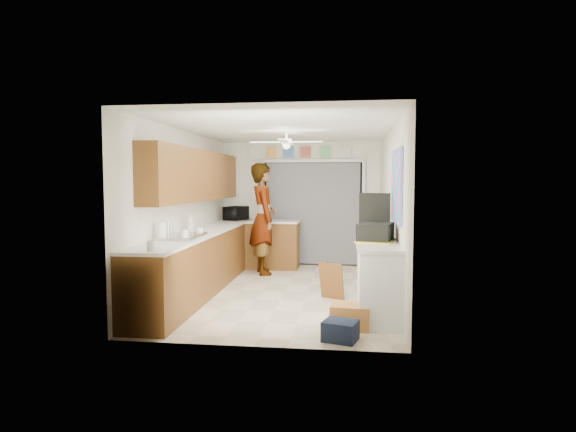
{
  "coord_description": "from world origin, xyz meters",
  "views": [
    {
      "loc": [
        0.96,
        -7.3,
        1.72
      ],
      "look_at": [
        0.0,
        0.4,
        1.15
      ],
      "focal_mm": 30.0,
      "sensor_mm": 36.0,
      "label": 1
    }
  ],
  "objects": [
    {
      "name": "jar_a",
      "position": [
        -1.17,
        -1.22,
        1.01
      ],
      "size": [
        0.12,
        0.12,
        0.14
      ],
      "primitive_type": "cylinder",
      "rotation": [
        0.0,
        0.0,
        -0.33
      ],
      "color": "silver",
      "rests_on": "left_countertop"
    },
    {
      "name": "abstract_painting",
      "position": [
        1.58,
        -1.0,
        1.65
      ],
      "size": [
        0.03,
        1.15,
        0.95
      ],
      "primitive_type": "cube",
      "color": "#E253C6",
      "rests_on": "wall_right"
    },
    {
      "name": "wall_front",
      "position": [
        0.0,
        -2.5,
        1.25
      ],
      "size": [
        3.2,
        0.0,
        3.2
      ],
      "primitive_type": "plane",
      "rotation": [
        -1.57,
        0.0,
        0.0
      ],
      "color": "white",
      "rests_on": "ground"
    },
    {
      "name": "door_trim_right",
      "position": [
        1.27,
        2.44,
        1.05
      ],
      "size": [
        0.06,
        0.04,
        2.1
      ],
      "primitive_type": "cube",
      "color": "white",
      "rests_on": "wall_back"
    },
    {
      "name": "peninsula_top",
      "position": [
        -0.5,
        2.0,
        0.92
      ],
      "size": [
        1.04,
        0.64,
        0.04
      ],
      "primitive_type": "cube",
      "color": "white",
      "rests_on": "peninsula_base"
    },
    {
      "name": "floor",
      "position": [
        0.0,
        0.0,
        0.0
      ],
      "size": [
        5.0,
        5.0,
        0.0
      ],
      "primitive_type": "plane",
      "color": "beige",
      "rests_on": "ground"
    },
    {
      "name": "wall_right",
      "position": [
        1.6,
        0.0,
        1.25
      ],
      "size": [
        0.0,
        5.0,
        5.0
      ],
      "primitive_type": "plane",
      "rotation": [
        1.57,
        0.0,
        -1.57
      ],
      "color": "white",
      "rests_on": "ground"
    },
    {
      "name": "door_trim_left",
      "position": [
        -0.77,
        2.44,
        1.05
      ],
      "size": [
        0.06,
        0.04,
        2.1
      ],
      "primitive_type": "cube",
      "color": "white",
      "rests_on": "wall_back"
    },
    {
      "name": "jar_b",
      "position": [
        -1.21,
        -2.25,
        1.0
      ],
      "size": [
        0.09,
        0.09,
        0.11
      ],
      "primitive_type": "cylinder",
      "rotation": [
        0.0,
        0.0,
        -0.19
      ],
      "color": "silver",
      "rests_on": "left_countertop"
    },
    {
      "name": "wall_left",
      "position": [
        -1.6,
        0.0,
        1.25
      ],
      "size": [
        0.0,
        5.0,
        5.0
      ],
      "primitive_type": "plane",
      "rotation": [
        1.57,
        0.0,
        1.57
      ],
      "color": "white",
      "rests_on": "ground"
    },
    {
      "name": "peninsula_base",
      "position": [
        -0.5,
        2.0,
        0.45
      ],
      "size": [
        1.0,
        0.6,
        0.9
      ],
      "primitive_type": "cube",
      "color": "brown",
      "rests_on": "floor"
    },
    {
      "name": "sink_basin",
      "position": [
        -1.29,
        -1.0,
        0.95
      ],
      "size": [
        0.5,
        0.76,
        0.06
      ],
      "primitive_type": "cube",
      "color": "silver",
      "rests_on": "left_countertop"
    },
    {
      "name": "upper_cabinets",
      "position": [
        -1.44,
        0.2,
        1.8
      ],
      "size": [
        0.32,
        4.0,
        0.8
      ],
      "primitive_type": "cube",
      "color": "brown",
      "rests_on": "wall_left"
    },
    {
      "name": "left_base_cabinets",
      "position": [
        -1.3,
        0.0,
        0.45
      ],
      "size": [
        0.6,
        4.8,
        0.9
      ],
      "primitive_type": "cube",
      "color": "brown",
      "rests_on": "floor"
    },
    {
      "name": "dog",
      "position": [
        0.67,
        0.5,
        0.2
      ],
      "size": [
        0.3,
        0.53,
        0.39
      ],
      "primitive_type": "cube",
      "rotation": [
        0.0,
        0.0,
        0.17
      ],
      "color": "black",
      "rests_on": "floor"
    },
    {
      "name": "curtain_panel",
      "position": [
        0.25,
        2.43,
        1.05
      ],
      "size": [
        1.9,
        0.03,
        2.05
      ],
      "primitive_type": "cube",
      "color": "gray",
      "rests_on": "wall_back"
    },
    {
      "name": "cardboard_box",
      "position": [
        1.0,
        -1.75,
        0.14
      ],
      "size": [
        0.47,
        0.37,
        0.28
      ],
      "primitive_type": "cube",
      "rotation": [
        0.0,
        0.0,
        -0.08
      ],
      "color": "#B57038",
      "rests_on": "floor"
    },
    {
      "name": "soap_bottle",
      "position": [
        -1.46,
        -0.13,
        1.08
      ],
      "size": [
        0.13,
        0.13,
        0.28
      ],
      "primitive_type": "imported",
      "rotation": [
        0.0,
        0.0,
        -0.18
      ],
      "color": "silver",
      "rests_on": "left_countertop"
    },
    {
      "name": "header_frame_3",
      "position": [
        0.5,
        2.47,
        2.3
      ],
      "size": [
        0.22,
        0.02,
        0.22
      ],
      "primitive_type": "cube",
      "color": "#6EC275",
      "rests_on": "wall_back"
    },
    {
      "name": "suitcase_lid",
      "position": [
        1.32,
        -0.72,
        1.31
      ],
      "size": [
        0.42,
        0.13,
        0.5
      ],
      "primitive_type": "cube",
      "rotation": [
        0.0,
        0.0,
        -0.24
      ],
      "color": "black",
      "rests_on": "suitcase"
    },
    {
      "name": "navy_crate",
      "position": [
        0.89,
        -2.2,
        0.11
      ],
      "size": [
        0.42,
        0.38,
        0.21
      ],
      "primitive_type": "cube",
      "rotation": [
        0.0,
        0.0,
        -0.29
      ],
      "color": "#141D33",
      "rests_on": "floor"
    },
    {
      "name": "header_frame_1",
      "position": [
        -0.25,
        2.47,
        2.3
      ],
      "size": [
        0.22,
        0.02,
        0.22
      ],
      "primitive_type": "cube",
      "color": "#5380DD",
      "rests_on": "wall_back"
    },
    {
      "name": "faucet",
      "position": [
        -1.48,
        -1.0,
        1.05
      ],
      "size": [
        0.03,
        0.03,
        0.22
      ],
      "primitive_type": "cylinder",
      "color": "silver",
      "rests_on": "left_countertop"
    },
    {
      "name": "wall_back",
      "position": [
        0.0,
        2.5,
        1.25
      ],
      "size": [
        3.2,
        0.0,
        3.2
      ],
      "primitive_type": "plane",
      "rotation": [
        1.57,
        0.0,
        0.0
      ],
      "color": "white",
      "rests_on": "ground"
    },
    {
      "name": "ceiling",
      "position": [
        0.0,
        0.0,
        2.5
      ],
      "size": [
        5.0,
        5.0,
        0.0
      ],
      "primitive_type": "plane",
      "rotation": [
        3.14,
        0.0,
        0.0
      ],
      "color": "white",
      "rests_on": "ground"
    },
    {
      "name": "cabinet_door_panel",
      "position": [
        0.73,
        -0.39,
        0.27
      ],
      "size": [
        0.39,
        0.27,
        0.53
      ],
      "primitive_type": "cube",
      "rotation": [
        0.21,
        0.0,
        -0.41
      ],
      "color": "brown",
      "rests_on": "floor"
    },
    {
      "name": "ceiling_fan",
      "position": [
        0.0,
        0.2,
        2.32
      ],
      "size": [
        1.14,
        1.14,
        0.24
      ],
      "primitive_type": "cube",
      "color": "white",
      "rests_on": "ceiling"
    },
    {
      "name": "microwave",
      "position": [
        -1.25,
        2.04,
        1.07
      ],
      "size": [
        0.46,
        0.56,
        0.27
      ],
      "primitive_type": "imported",
      "rotation": [
        0.0,
        0.0,
        1.27
      ],
      "color": "black",
      "rests_on": "left_countertop"
    },
    {
      "name": "header_frame_0",
      "position": [
        -0.6,
        2.47,
        2.3
      ],
      "size": [
        0.22,
        0.02,
        0.22
      ],
      "primitive_type": "cube",
      "color": "#F3AA51",
      "rests_on": "wall_back"
    },
    {
      "name": "suitcase_rim",
      "position": [
        1.32,
        -1.01,
        0.95
      ],
      "size": [
        0.56,
        0.67,
        0.02
      ],
      "primitive_type": "cube",
      "rotation": [
        0.0,
        0.0,
        -0.24
      ],
      "color": "yellow",
      "rests_on": "suitcase"
    },
    {
      "name": "right_counter_top",
      "position": [
        1.34,
        -1.2,
        0.92
      ],
      "size": [
        0.54,
        1.44,
        0.04
      ],
      "primitive_type": "cube",
      "color": "white",
      "rests_on": "right_counter_base"
    },
    {
      "name": "header_frame_4",
      "position": [
        0.9,
        2.47,
        2.3
      ],
      "size": [
        0.22,
        0.02,
        0.22
      ],
      "primitive_type": "cube",
      "color": "silver",
      "rests_on": "wall_back"
    },
    {
      "name": "back_opening_recess",
      "position": [
        0.25,
        2.47,
        1.05
      ],
      "size": [
        2.0,
        0.06,
        2.1
      ],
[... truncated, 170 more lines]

